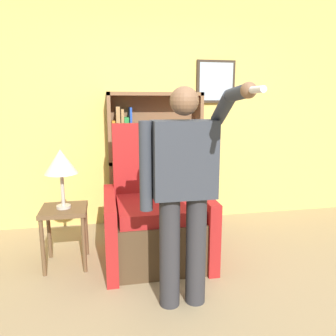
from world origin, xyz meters
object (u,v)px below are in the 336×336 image
Objects in this scene: bookcase at (145,165)px; side_table at (64,219)px; armchair at (155,218)px; table_lamp at (61,163)px; person_standing at (184,186)px.

bookcase is 1.26m from side_table.
bookcase is at bearing 89.38° from armchair.
armchair is 1.02m from table_lamp.
person_standing reaches higher than side_table.
bookcase is 1.69m from person_standing.
bookcase is 1.24m from table_lamp.
side_table is at bearing 138.98° from person_standing.
armchair is 0.80× the size of person_standing.
person_standing is 1.30m from side_table.
armchair reaches higher than table_lamp.
table_lamp is (-0.85, -0.88, 0.21)m from bookcase.
table_lamp reaches higher than side_table.
bookcase is 1.25× the size of armchair.
table_lamp is at bearing -90.00° from side_table.
side_table is at bearing -133.90° from bookcase.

